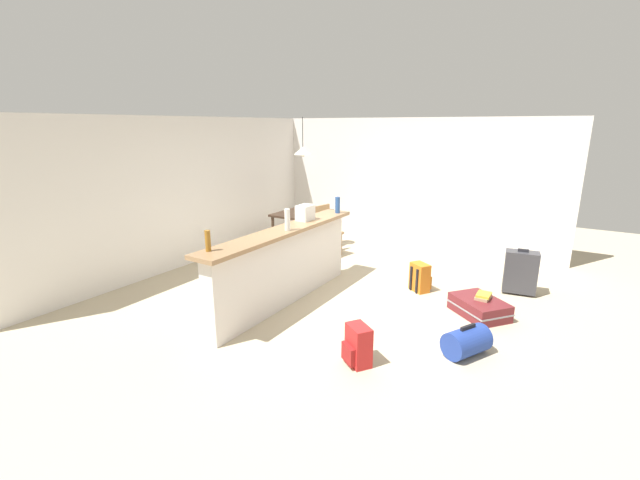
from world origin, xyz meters
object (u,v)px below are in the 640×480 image
Objects in this scene: dining_chair_near_partition at (326,228)px; backpack_red at (358,346)px; bottle_white at (287,220)px; duffel_bag_blue at (466,342)px; book_stack at (483,296)px; suitcase_upright_charcoal at (520,272)px; dining_table at (302,217)px; bottle_blue at (338,205)px; pendant_lamp at (303,151)px; bottle_amber at (208,241)px; backpack_orange at (420,278)px; suitcase_flat_maroon at (479,307)px; grocery_bag at (305,213)px.

backpack_red is at bearing -144.19° from dining_chair_near_partition.
duffel_bag_blue is (-0.06, -2.35, -1.03)m from bottle_white.
book_stack is (1.05, -2.29, -0.93)m from bottle_white.
dining_chair_near_partition is 3.36m from suitcase_upright_charcoal.
dining_table is at bearing 41.57° from backpack_red.
suitcase_upright_charcoal is at bearing -51.29° from bottle_white.
backpack_red is at bearing 155.97° from book_stack.
bottle_blue is 0.38× the size of suitcase_upright_charcoal.
bottle_blue is 0.23× the size of dining_table.
dining_chair_near_partition is 1.39× the size of suitcase_upright_charcoal.
suitcase_upright_charcoal reaches higher than duffel_bag_blue.
pendant_lamp is 4.23m from suitcase_upright_charcoal.
backpack_orange is (2.62, -1.52, -0.96)m from bottle_amber.
bottle_white is at bearing -150.52° from pendant_lamp.
dining_chair_near_partition is 3.90m from duffel_bag_blue.
book_stack is at bearing -43.00° from suitcase_flat_maroon.
dining_chair_near_partition is 1.49m from pendant_lamp.
grocery_bag is 2.63m from book_stack.
pendant_lamp reaches higher than book_stack.
dining_chair_near_partition is (0.93, 0.76, -0.65)m from bottle_blue.
bottle_amber is at bearing 139.75° from suitcase_upright_charcoal.
duffel_bag_blue is at bearing -122.91° from dining_table.
suitcase_upright_charcoal is at bearing -16.30° from book_stack.
backpack_red is (0.37, -1.64, -0.96)m from bottle_amber.
duffel_bag_blue is 1.12m from book_stack.
duffel_bag_blue is at bearing -65.82° from bottle_amber.
grocery_bag is at bearing -1.36° from bottle_amber.
suitcase_upright_charcoal is (2.90, -1.14, 0.13)m from backpack_red.
pendant_lamp reaches higher than bottle_white.
bottle_amber is 1.93m from backpack_red.
backpack_orange is (0.10, -1.34, -0.97)m from bottle_blue.
bottle_blue is 2.48m from book_stack.
bottle_white reaches higher than backpack_orange.
grocery_bag reaches higher than dining_chair_near_partition.
suitcase_upright_charcoal is 2.16m from duffel_bag_blue.
bottle_white reaches higher than dining_table.
grocery_bag is 0.28× the size of dining_chair_near_partition.
backpack_orange is at bearing -43.29° from bottle_white.
bottle_blue is 0.60× the size of backpack_orange.
pendant_lamp reaches higher than backpack_red.
duffel_bag_blue is (-2.40, -3.68, -1.75)m from pendant_lamp.
bottle_white is at bearing -161.22° from dining_chair_near_partition.
bottle_white is 2.75m from dining_table.
pendant_lamp is 4.73m from duffel_bag_blue.
bottle_blue reaches higher than backpack_orange.
backpack_orange reaches higher than suitcase_flat_maroon.
pendant_lamp is 4.17m from book_stack.
suitcase_flat_maroon is at bearing -23.59° from backpack_red.
dining_chair_near_partition is 1.30× the size of pendant_lamp.
pendant_lamp is (1.02, 1.32, 0.73)m from bottle_blue.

